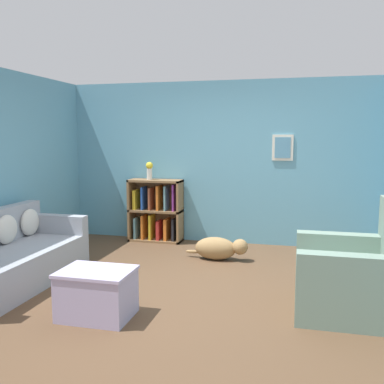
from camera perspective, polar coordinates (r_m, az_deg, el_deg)
name	(u,v)px	position (r m, az deg, el deg)	size (l,w,h in m)	color
ground_plane	(184,287)	(5.04, -1.12, -12.49)	(14.00, 14.00, 0.00)	brown
wall_back	(220,163)	(6.95, 3.70, 3.93)	(5.60, 0.13, 2.60)	#609EB7
couch	(8,258)	(5.45, -23.31, -8.11)	(0.88, 1.99, 0.85)	#9399A3
bookshelf	(156,212)	(7.09, -4.81, -2.66)	(0.87, 0.34, 1.02)	olive
recliner_chair	(357,276)	(4.54, 21.17, -10.36)	(1.02, 1.04, 1.10)	gray
coffee_table	(97,292)	(4.27, -12.58, -12.90)	(0.68, 0.51, 0.46)	#ADA3CC
dog	(219,248)	(6.05, 3.65, -7.48)	(0.90, 0.29, 0.32)	#9E7A4C
vase	(149,170)	(7.02, -5.69, 2.99)	(0.12, 0.12, 0.29)	silver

